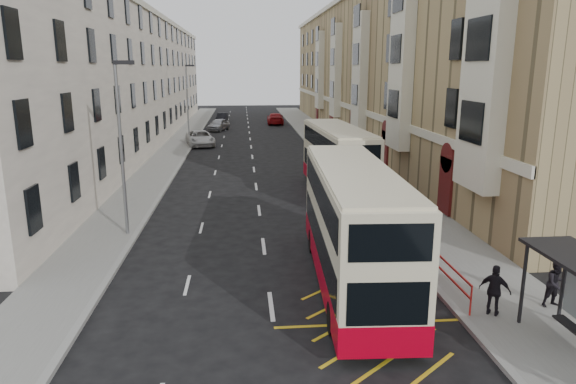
{
  "coord_description": "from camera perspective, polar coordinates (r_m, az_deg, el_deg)",
  "views": [
    {
      "loc": [
        -0.84,
        -11.88,
        7.81
      ],
      "look_at": [
        1.05,
        9.39,
        2.64
      ],
      "focal_mm": 32.0,
      "sensor_mm": 36.0,
      "label": 1
    }
  ],
  "objects": [
    {
      "name": "double_decker_front",
      "position": [
        18.65,
        7.24,
        -3.84
      ],
      "size": [
        3.08,
        11.19,
        4.42
      ],
      "rotation": [
        0.0,
        0.0,
        -0.05
      ],
      "color": "beige",
      "rests_on": "ground"
    },
    {
      "name": "car_dark",
      "position": [
        77.13,
        -7.32,
        8.21
      ],
      "size": [
        1.77,
        4.27,
        1.37
      ],
      "primitive_type": "imported",
      "rotation": [
        0.0,
        0.0,
        -0.08
      ],
      "color": "black",
      "rests_on": "ground"
    },
    {
      "name": "car_silver",
      "position": [
        66.61,
        -7.74,
        7.43
      ],
      "size": [
        3.22,
        4.85,
        1.54
      ],
      "primitive_type": "imported",
      "rotation": [
        0.0,
        0.0,
        -0.34
      ],
      "color": "#A5A7AD",
      "rests_on": "ground"
    },
    {
      "name": "street_lamp_near",
      "position": [
        24.71,
        -18.01,
        5.57
      ],
      "size": [
        0.93,
        0.18,
        8.0
      ],
      "color": "slate",
      "rests_on": "pavement_left"
    },
    {
      "name": "kerb_right",
      "position": [
        43.13,
        4.14,
        3.25
      ],
      "size": [
        0.25,
        120.0,
        0.15
      ],
      "primitive_type": "cube",
      "color": "gray",
      "rests_on": "ground"
    },
    {
      "name": "guard_railing",
      "position": [
        20.23,
        15.9,
        -7.03
      ],
      "size": [
        0.06,
        6.56,
        1.01
      ],
      "color": "red",
      "rests_on": "pavement_right"
    },
    {
      "name": "pedestrian_far",
      "position": [
        17.73,
        22.0,
        -10.09
      ],
      "size": [
        1.02,
        0.91,
        1.66
      ],
      "primitive_type": "imported",
      "rotation": [
        0.0,
        0.0,
        2.5
      ],
      "color": "black",
      "rests_on": "pavement_right"
    },
    {
      "name": "white_van",
      "position": [
        53.86,
        -9.73,
        5.91
      ],
      "size": [
        3.59,
        5.94,
        1.54
      ],
      "primitive_type": "imported",
      "rotation": [
        0.0,
        0.0,
        0.2
      ],
      "color": "silver",
      "rests_on": "ground"
    },
    {
      "name": "street_lamp_far",
      "position": [
        54.25,
        -11.07,
        10.02
      ],
      "size": [
        0.93,
        0.18,
        8.0
      ],
      "color": "slate",
      "rests_on": "pavement_left"
    },
    {
      "name": "pavement_left",
      "position": [
        43.1,
        -13.9,
        2.88
      ],
      "size": [
        3.0,
        120.0,
        0.15
      ],
      "primitive_type": "cube",
      "color": "slate",
      "rests_on": "ground"
    },
    {
      "name": "road_markings",
      "position": [
        57.42,
        -4.22,
        5.77
      ],
      "size": [
        10.0,
        110.0,
        0.01
      ],
      "primitive_type": null,
      "color": "silver",
      "rests_on": "ground"
    },
    {
      "name": "terrace_right",
      "position": [
        59.37,
        10.56,
        13.12
      ],
      "size": [
        10.75,
        79.0,
        15.25
      ],
      "color": "tan",
      "rests_on": "ground"
    },
    {
      "name": "pedestrian_mid",
      "position": [
        19.15,
        27.67,
        -9.01
      ],
      "size": [
        0.85,
        0.69,
        1.6
      ],
      "primitive_type": "imported",
      "rotation": [
        0.0,
        0.0,
        0.12
      ],
      "color": "black",
      "rests_on": "pavement_right"
    },
    {
      "name": "pavement_right",
      "position": [
        43.49,
        6.74,
        3.28
      ],
      "size": [
        4.0,
        120.0,
        0.15
      ],
      "primitive_type": "cube",
      "color": "slate",
      "rests_on": "ground"
    },
    {
      "name": "car_red",
      "position": [
        73.73,
        -1.42,
        8.16
      ],
      "size": [
        2.41,
        5.59,
        1.6
      ],
      "primitive_type": "imported",
      "rotation": [
        0.0,
        0.0,
        3.11
      ],
      "color": "maroon",
      "rests_on": "ground"
    },
    {
      "name": "terrace_left",
      "position": [
        58.75,
        -17.84,
        11.72
      ],
      "size": [
        9.18,
        79.0,
        13.25
      ],
      "color": "silver",
      "rests_on": "ground"
    },
    {
      "name": "double_decker_rear",
      "position": [
        32.12,
        5.49,
        3.48
      ],
      "size": [
        2.96,
        10.88,
        4.3
      ],
      "rotation": [
        0.0,
        0.0,
        0.05
      ],
      "color": "beige",
      "rests_on": "ground"
    },
    {
      "name": "ground",
      "position": [
        14.24,
        -0.91,
        -19.66
      ],
      "size": [
        200.0,
        200.0,
        0.0
      ],
      "primitive_type": "plane",
      "color": "black",
      "rests_on": "ground"
    },
    {
      "name": "kerb_left",
      "position": [
        42.9,
        -11.92,
        2.93
      ],
      "size": [
        0.25,
        120.0,
        0.15
      ],
      "primitive_type": "cube",
      "color": "gray",
      "rests_on": "ground"
    }
  ]
}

